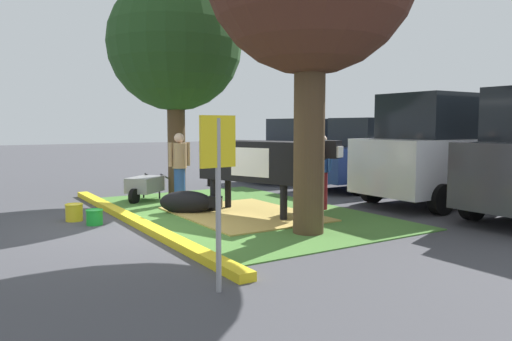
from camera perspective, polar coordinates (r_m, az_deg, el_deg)
ground_plane at (r=9.12m, az=-12.40°, el=-6.39°), size 80.00×80.00×0.00m
grass_island at (r=10.40m, az=-1.85°, el=-4.76°), size 6.97×4.28×0.02m
curb_yellow at (r=9.46m, az=-13.97°, el=-5.63°), size 8.17×0.24×0.12m
hay_bedding at (r=9.99m, az=-1.46°, el=-5.09°), size 3.20×2.40×0.04m
shade_tree_left at (r=12.36m, az=-9.38°, el=14.17°), size 3.23×3.23×5.39m
cow_holstein at (r=9.83m, az=0.27°, el=1.03°), size 3.00×1.61×1.55m
calf_lying at (r=10.22m, az=-7.91°, el=-3.69°), size 1.04×1.24×0.48m
person_handler at (r=11.42m, az=-8.87°, el=0.51°), size 0.34×0.53×1.64m
person_visitor_near at (r=8.97m, az=6.57°, el=-0.64°), size 0.34×0.53×1.68m
person_visitor_far at (r=10.59m, az=7.62°, el=0.06°), size 0.52×0.34×1.62m
wheelbarrow at (r=12.09m, az=-12.81°, el=-1.67°), size 1.30×1.40×0.63m
parking_sign at (r=5.30m, az=-4.43°, el=0.26°), size 0.09×0.44×1.94m
bucket_yellow at (r=10.03m, az=-20.35°, el=-4.54°), size 0.34×0.34×0.33m
bucket_green at (r=9.52m, az=-18.23°, el=-5.12°), size 0.32×0.32×0.29m
sedan_blue at (r=16.35m, az=5.92°, el=2.35°), size 2.04×4.41×2.02m
sedan_red at (r=14.53m, az=13.60°, el=1.85°), size 2.04×4.41×2.02m
suv_black at (r=12.36m, az=21.46°, el=2.36°), size 2.14×4.61×2.52m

